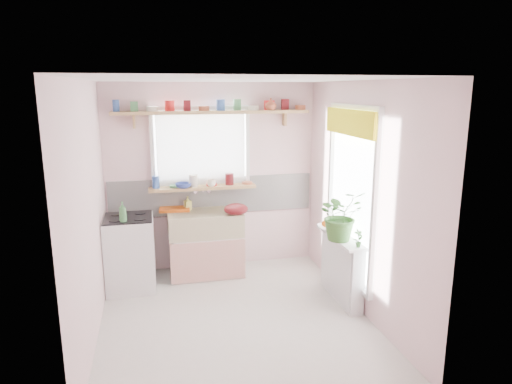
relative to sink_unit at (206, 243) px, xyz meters
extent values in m
plane|color=beige|center=(0.15, -1.29, -0.43)|extent=(3.20, 3.20, 0.00)
plane|color=white|center=(0.15, -1.29, 2.07)|extent=(3.20, 3.20, 0.00)
plane|color=beige|center=(0.15, 0.31, 0.82)|extent=(2.80, 0.00, 2.80)
plane|color=beige|center=(0.15, -2.89, 0.82)|extent=(2.80, 0.00, 2.80)
plane|color=beige|center=(-1.25, -1.29, 0.82)|extent=(0.00, 3.20, 3.20)
plane|color=beige|center=(1.55, -1.29, 0.82)|extent=(0.00, 3.20, 3.20)
cube|color=white|center=(0.15, 0.29, 0.57)|extent=(2.74, 0.03, 0.50)
cube|color=pink|center=(0.15, 0.29, 0.37)|extent=(2.74, 0.02, 0.12)
cube|color=white|center=(0.00, 0.30, 1.22)|extent=(1.20, 0.01, 1.00)
cube|color=white|center=(0.00, 0.24, 1.22)|extent=(1.15, 0.02, 0.95)
cube|color=white|center=(1.54, -1.09, 0.82)|extent=(0.01, 1.10, 1.90)
cube|color=#FFF71A|center=(1.46, -1.09, 1.63)|extent=(0.03, 1.20, 0.28)
cube|color=white|center=(0.00, 0.01, -0.16)|extent=(0.85, 0.55, 0.55)
cube|color=#D5553E|center=(0.00, -0.27, -0.16)|extent=(0.95, 0.02, 0.53)
cube|color=#C3B68E|center=(0.00, 0.01, 0.27)|extent=(0.95, 0.55, 0.30)
cylinder|color=silver|center=(0.00, 0.26, 0.67)|extent=(0.03, 0.22, 0.03)
cube|color=white|center=(-0.95, -0.24, 0.02)|extent=(0.58, 0.58, 0.90)
cube|color=black|center=(-0.95, -0.24, 0.47)|extent=(0.56, 0.56, 0.02)
cylinder|color=black|center=(-1.09, -0.38, 0.49)|extent=(0.14, 0.14, 0.01)
cylinder|color=black|center=(-0.81, -0.38, 0.49)|extent=(0.14, 0.14, 0.01)
cylinder|color=black|center=(-1.09, -0.10, 0.49)|extent=(0.14, 0.14, 0.01)
cylinder|color=black|center=(-0.81, -0.10, 0.49)|extent=(0.14, 0.14, 0.01)
cube|color=white|center=(1.45, -1.09, -0.06)|extent=(0.15, 0.90, 0.75)
cube|color=white|center=(1.42, -1.09, 0.33)|extent=(0.22, 0.95, 0.03)
cube|color=tan|center=(0.00, 0.19, 0.71)|extent=(1.40, 0.22, 0.04)
cube|color=tan|center=(0.15, 0.18, 1.69)|extent=(2.52, 0.24, 0.04)
cylinder|color=#3359A5|center=(-1.03, 0.18, 1.77)|extent=(0.11, 0.11, 0.12)
cylinder|color=#3F7F4C|center=(-0.82, 0.18, 1.77)|extent=(0.11, 0.11, 0.12)
cylinder|color=silver|center=(-0.60, 0.18, 1.74)|extent=(0.11, 0.11, 0.06)
cylinder|color=red|center=(-0.39, 0.18, 1.77)|extent=(0.11, 0.11, 0.12)
cylinder|color=#590F14|center=(-0.17, 0.18, 1.77)|extent=(0.11, 0.11, 0.12)
cylinder|color=#A55133|center=(0.04, 0.18, 1.74)|extent=(0.11, 0.11, 0.06)
cylinder|color=#3359A5|center=(0.26, 0.18, 1.77)|extent=(0.11, 0.11, 0.12)
cylinder|color=#3F7F4C|center=(0.47, 0.18, 1.77)|extent=(0.11, 0.11, 0.12)
cylinder|color=silver|center=(0.69, 0.18, 1.74)|extent=(0.11, 0.11, 0.06)
cylinder|color=red|center=(0.90, 0.18, 1.77)|extent=(0.11, 0.11, 0.12)
cylinder|color=#590F14|center=(1.12, 0.18, 1.77)|extent=(0.11, 0.11, 0.12)
cylinder|color=#A55133|center=(1.33, 0.18, 1.74)|extent=(0.11, 0.11, 0.06)
cylinder|color=#3359A5|center=(-0.62, 0.19, 0.79)|extent=(0.11, 0.11, 0.12)
cylinder|color=#3F7F4C|center=(-0.37, 0.19, 0.79)|extent=(0.11, 0.11, 0.12)
cylinder|color=silver|center=(-0.12, 0.19, 0.76)|extent=(0.11, 0.11, 0.06)
cylinder|color=red|center=(0.12, 0.19, 0.79)|extent=(0.11, 0.11, 0.12)
cylinder|color=#590F14|center=(0.37, 0.19, 0.79)|extent=(0.11, 0.11, 0.12)
cylinder|color=#A55133|center=(0.62, 0.19, 0.76)|extent=(0.11, 0.11, 0.06)
cube|color=#D65813|center=(-0.38, 0.21, 0.44)|extent=(0.41, 0.32, 0.04)
ellipsoid|color=#5C0F15|center=(0.37, -0.19, 0.49)|extent=(0.32, 0.32, 0.14)
imported|color=#39692A|center=(1.36, -1.22, 0.63)|extent=(0.54, 0.47, 0.57)
imported|color=white|center=(1.36, -0.90, 0.38)|extent=(0.31, 0.31, 0.07)
imported|color=#2C5923|center=(1.45, -1.49, 0.44)|extent=(0.12, 0.10, 0.20)
imported|color=#CECE5B|center=(-0.20, 0.18, 0.51)|extent=(0.11, 0.11, 0.18)
imported|color=white|center=(0.11, 0.13, 0.77)|extent=(0.13, 0.13, 0.09)
imported|color=#2E4196|center=(-0.26, 0.13, 0.76)|extent=(0.27, 0.27, 0.06)
imported|color=#AB4F34|center=(0.90, 0.12, 1.79)|extent=(0.16, 0.16, 0.16)
imported|color=#3D7B41|center=(-0.99, -0.43, 0.60)|extent=(0.10, 0.10, 0.23)
sphere|color=#DE5B12|center=(1.36, -0.90, 0.43)|extent=(0.08, 0.08, 0.08)
sphere|color=#DE5B12|center=(1.42, -0.87, 0.43)|extent=(0.08, 0.08, 0.08)
sphere|color=#DE5B12|center=(1.31, -0.88, 0.43)|extent=(0.08, 0.08, 0.08)
cylinder|color=gold|center=(1.38, -0.95, 0.44)|extent=(0.18, 0.04, 0.10)
camera|label=1|loc=(-0.64, -5.71, 1.98)|focal=32.00mm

